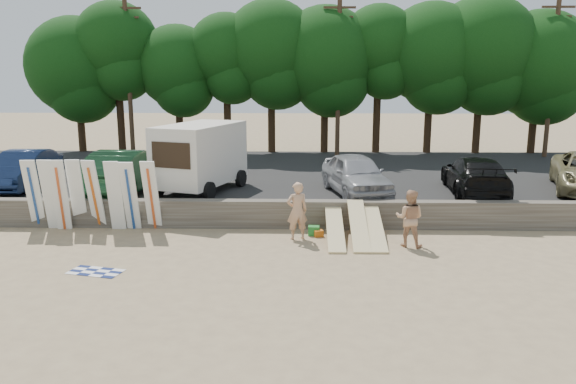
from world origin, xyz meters
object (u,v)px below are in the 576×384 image
at_px(box_trailer, 200,154).
at_px(beachgoer_b, 410,218).
at_px(cooler, 314,231).
at_px(beachgoer_a, 297,211).
at_px(car_2, 356,174).
at_px(car_0, 23,170).
at_px(car_1, 125,171).
at_px(car_3, 475,175).

height_order(box_trailer, beachgoer_b, box_trailer).
xyz_separation_m(beachgoer_b, cooler, (-3.03, 1.15, -0.77)).
bearing_deg(beachgoer_a, car_2, -134.20).
bearing_deg(car_0, car_1, -11.60).
relative_size(car_3, beachgoer_a, 2.63).
bearing_deg(cooler, car_2, 65.25).
bearing_deg(car_1, car_3, -175.87).
distance_m(car_1, beachgoer_b, 11.68).
bearing_deg(beachgoer_b, car_2, -55.12).
distance_m(car_2, beachgoer_a, 4.61).
height_order(beachgoer_b, cooler, beachgoer_b).
bearing_deg(car_2, car_1, 166.52).
bearing_deg(box_trailer, car_1, -154.73).
xyz_separation_m(car_1, cooler, (7.61, -3.62, -1.42)).
relative_size(car_1, cooler, 14.07).
distance_m(box_trailer, car_3, 11.15).
bearing_deg(box_trailer, car_2, 15.37).
bearing_deg(cooler, car_1, 156.23).
bearing_deg(beachgoer_a, cooler, -154.92).
distance_m(car_0, cooler, 13.03).
bearing_deg(beachgoer_b, box_trailer, -14.57).
height_order(box_trailer, car_1, box_trailer).
relative_size(box_trailer, car_0, 1.01).
height_order(car_0, car_3, car_0).
distance_m(box_trailer, beachgoer_b, 9.23).
bearing_deg(beachgoer_a, box_trailer, -61.73).
bearing_deg(car_0, cooler, -21.68).
relative_size(car_1, beachgoer_a, 2.74).
xyz_separation_m(car_1, car_3, (14.17, 0.17, -0.13)).
xyz_separation_m(box_trailer, car_0, (-7.63, 0.48, -0.76)).
bearing_deg(car_2, beachgoer_a, -132.94).
xyz_separation_m(box_trailer, car_2, (6.30, -0.44, -0.74)).
relative_size(box_trailer, car_1, 0.90).
distance_m(beachgoer_a, cooler, 1.10).
relative_size(car_2, beachgoer_a, 2.42).
xyz_separation_m(car_1, beachgoer_b, (10.64, -4.77, -0.66)).
bearing_deg(car_1, beachgoer_a, 153.29).
relative_size(car_1, car_2, 1.13).
distance_m(beachgoer_a, beachgoer_b, 3.67).
distance_m(box_trailer, beachgoer_a, 6.07).
bearing_deg(car_0, car_3, -3.66).
height_order(car_0, beachgoer_a, car_0).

